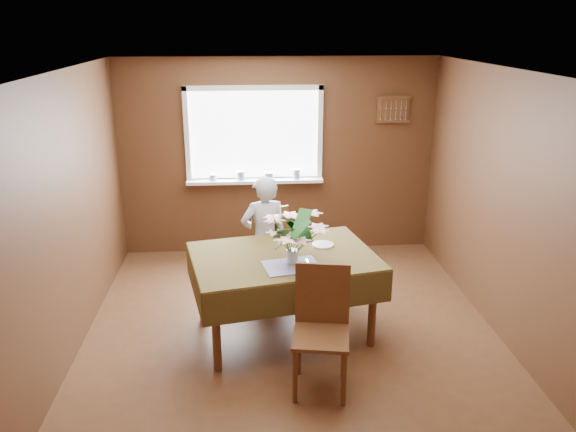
{
  "coord_description": "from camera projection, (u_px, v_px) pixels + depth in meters",
  "views": [
    {
      "loc": [
        -0.4,
        -4.74,
        2.89
      ],
      "look_at": [
        0.0,
        0.55,
        1.05
      ],
      "focal_mm": 35.0,
      "sensor_mm": 36.0,
      "label": 1
    }
  ],
  "objects": [
    {
      "name": "chair_far",
      "position": [
        266.0,
        245.0,
        6.21
      ],
      "size": [
        0.58,
        0.58,
        1.02
      ],
      "rotation": [
        0.0,
        0.0,
        3.57
      ],
      "color": "brown",
      "rests_on": "floor"
    },
    {
      "name": "side_plate",
      "position": [
        323.0,
        245.0,
        5.48
      ],
      "size": [
        0.26,
        0.26,
        0.01
      ],
      "primitive_type": "cylinder",
      "rotation": [
        0.0,
        0.0,
        0.25
      ],
      "color": "white",
      "rests_on": "dining_table"
    },
    {
      "name": "wall_front",
      "position": [
        329.0,
        356.0,
        2.91
      ],
      "size": [
        4.0,
        0.0,
        4.0
      ],
      "primitive_type": "plane",
      "rotation": [
        -1.57,
        0.0,
        0.0
      ],
      "color": "brown",
      "rests_on": "floor"
    },
    {
      "name": "wall_back",
      "position": [
        278.0,
        158.0,
        7.15
      ],
      "size": [
        4.0,
        0.0,
        4.0
      ],
      "primitive_type": "plane",
      "rotation": [
        1.57,
        0.0,
        0.0
      ],
      "color": "brown",
      "rests_on": "floor"
    },
    {
      "name": "spoon_rack",
      "position": [
        393.0,
        109.0,
        7.02
      ],
      "size": [
        0.44,
        0.05,
        0.33
      ],
      "color": "brown",
      "rests_on": "wall_back"
    },
    {
      "name": "chair_near",
      "position": [
        321.0,
        324.0,
        4.57
      ],
      "size": [
        0.52,
        0.52,
        1.04
      ],
      "rotation": [
        0.0,
        0.0,
        -0.17
      ],
      "color": "brown",
      "rests_on": "floor"
    },
    {
      "name": "window_assembly",
      "position": [
        255.0,
        150.0,
        7.04
      ],
      "size": [
        1.72,
        0.2,
        1.22
      ],
      "color": "white",
      "rests_on": "wall_back"
    },
    {
      "name": "flower_bouquet",
      "position": [
        292.0,
        233.0,
        4.97
      ],
      "size": [
        0.53,
        0.53,
        0.46
      ],
      "rotation": [
        0.0,
        0.0,
        -0.02
      ],
      "color": "white",
      "rests_on": "dining_table"
    },
    {
      "name": "floor",
      "position": [
        292.0,
        337.0,
        5.44
      ],
      "size": [
        4.5,
        4.5,
        0.0
      ],
      "primitive_type": "plane",
      "color": "#55321D",
      "rests_on": "ground"
    },
    {
      "name": "wall_right",
      "position": [
        508.0,
        210.0,
        5.17
      ],
      "size": [
        0.0,
        4.5,
        4.5
      ],
      "primitive_type": "plane",
      "rotation": [
        1.57,
        0.0,
        -1.57
      ],
      "color": "brown",
      "rests_on": "floor"
    },
    {
      "name": "dining_table",
      "position": [
        284.0,
        265.0,
        5.28
      ],
      "size": [
        1.89,
        1.47,
        0.83
      ],
      "rotation": [
        0.0,
        0.0,
        0.2
      ],
      "color": "brown",
      "rests_on": "floor"
    },
    {
      "name": "seated_woman",
      "position": [
        264.0,
        239.0,
        6.0
      ],
      "size": [
        0.57,
        0.45,
        1.39
      ],
      "primitive_type": "imported",
      "rotation": [
        0.0,
        0.0,
        3.39
      ],
      "color": "white",
      "rests_on": "floor"
    },
    {
      "name": "wall_left",
      "position": [
        64.0,
        221.0,
        4.89
      ],
      "size": [
        0.0,
        4.5,
        4.5
      ],
      "primitive_type": "plane",
      "rotation": [
        1.57,
        0.0,
        1.57
      ],
      "color": "brown",
      "rests_on": "floor"
    },
    {
      "name": "ceiling",
      "position": [
        293.0,
        72.0,
        4.62
      ],
      "size": [
        4.5,
        4.5,
        0.0
      ],
      "primitive_type": "plane",
      "rotation": [
        3.14,
        0.0,
        0.0
      ],
      "color": "white",
      "rests_on": "wall_back"
    },
    {
      "name": "table_knife",
      "position": [
        309.0,
        264.0,
        5.04
      ],
      "size": [
        0.04,
        0.22,
        0.0
      ],
      "primitive_type": "cube",
      "rotation": [
        0.0,
        0.0,
        0.09
      ],
      "color": "silver",
      "rests_on": "dining_table"
    }
  ]
}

